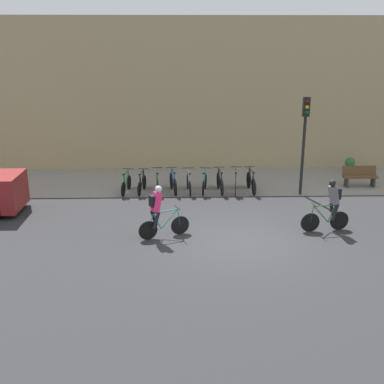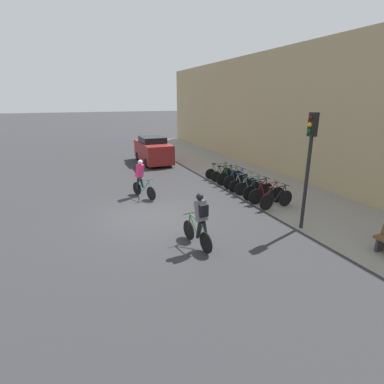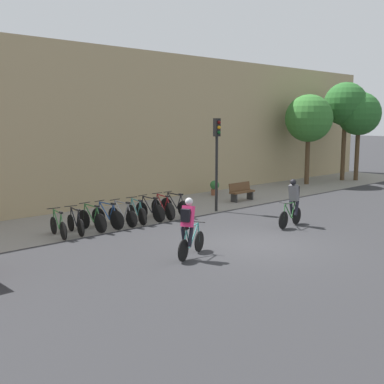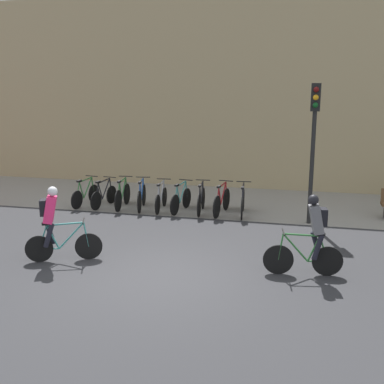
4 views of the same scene
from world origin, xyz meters
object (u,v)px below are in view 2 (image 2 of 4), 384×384
parked_bike_5 (250,187)px  parked_bike_7 (267,194)px  parked_car (153,150)px  parked_bike_6 (258,190)px  parked_bike_2 (230,177)px  cyclist_grey (200,219)px  parked_bike_4 (243,184)px  parked_bike_1 (224,175)px  cyclist_pink (141,177)px  parked_bike_0 (219,172)px  traffic_light_pole (310,151)px  parked_bike_8 (276,199)px  parked_bike_3 (236,180)px

parked_bike_5 → parked_bike_7: parked_bike_7 is taller
parked_bike_5 → parked_car: bearing=-165.8°
parked_bike_6 → parked_bike_7: (0.65, -0.00, 0.01)m
parked_bike_5 → parked_bike_2: bearing=180.0°
cyclist_grey → parked_bike_4: cyclist_grey is taller
parked_bike_1 → parked_bike_7: bearing=0.0°
cyclist_pink → parked_bike_0: 5.11m
cyclist_pink → parked_bike_7: bearing=58.0°
cyclist_grey → parked_bike_0: bearing=148.9°
traffic_light_pole → parked_car: bearing=-171.8°
parked_bike_0 → parked_bike_6: size_ratio=0.95×
cyclist_grey → parked_bike_5: cyclist_grey is taller
parked_bike_7 → parked_bike_5: bearing=180.0°
cyclist_pink → traffic_light_pole: traffic_light_pole is taller
cyclist_grey → parked_bike_8: 4.82m
parked_bike_0 → parked_bike_5: bearing=0.0°
cyclist_pink → parked_bike_2: 4.87m
parked_bike_1 → parked_bike_5: (2.61, 0.00, 0.01)m
cyclist_pink → parked_bike_5: (1.72, 4.84, -0.55)m
parked_bike_7 → traffic_light_pole: 3.55m
parked_bike_1 → parked_bike_2: (0.65, 0.00, 0.03)m
parked_bike_3 → parked_bike_8: size_ratio=0.96×
cyclist_grey → parked_bike_6: bearing=127.2°
parked_bike_6 → parked_car: (-9.66, -2.28, 0.49)m
parked_bike_3 → parked_bike_5: bearing=-0.0°
cyclist_pink → parked_bike_7: size_ratio=1.01×
parked_bike_5 → parked_car: (-9.00, -2.28, 0.50)m
cyclist_pink → parked_bike_3: 4.89m
parked_bike_1 → parked_bike_6: size_ratio=0.92×
parked_bike_1 → parked_car: size_ratio=0.36×
parked_bike_1 → parked_bike_4: size_ratio=0.93×
cyclist_pink → traffic_light_pole: 7.41m
parked_bike_4 → parked_bike_8: size_ratio=0.97×
parked_bike_1 → parked_bike_2: 0.65m
cyclist_pink → parked_bike_7: 5.73m
cyclist_grey → parked_car: parked_car is taller
parked_bike_0 → parked_bike_4: bearing=-0.0°
traffic_light_pole → parked_bike_3: bearing=175.4°
traffic_light_pole → parked_bike_5: bearing=173.9°
cyclist_pink → parked_bike_2: (-0.24, 4.84, -0.54)m
parked_bike_7 → parked_bike_8: same height
parked_bike_2 → parked_bike_7: bearing=-0.0°
parked_bike_2 → parked_bike_4: (1.31, -0.00, -0.02)m
cyclist_grey → parked_bike_0: (-7.23, 4.36, -0.57)m
parked_bike_7 → cyclist_pink: bearing=-122.0°
parked_bike_5 → parked_bike_8: parked_bike_8 is taller
parked_bike_3 → parked_bike_4: size_ratio=0.99×
parked_bike_7 → parked_bike_4: bearing=-180.0°
parked_bike_0 → parked_bike_1: 0.65m
parked_bike_6 → parked_bike_7: 0.65m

